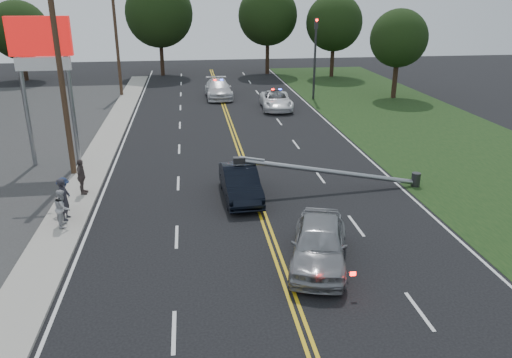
{
  "coord_description": "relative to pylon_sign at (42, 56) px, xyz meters",
  "views": [
    {
      "loc": [
        -2.96,
        -14.03,
        9.1
      ],
      "look_at": [
        -0.3,
        5.59,
        1.7
      ],
      "focal_mm": 35.0,
      "sensor_mm": 36.0,
      "label": 1
    }
  ],
  "objects": [
    {
      "name": "ground",
      "position": [
        10.5,
        -14.0,
        -6.0
      ],
      "size": [
        120.0,
        120.0,
        0.0
      ],
      "primitive_type": "plane",
      "color": "black",
      "rests_on": "ground"
    },
    {
      "name": "sidewalk",
      "position": [
        2.1,
        -4.0,
        -5.94
      ],
      "size": [
        1.8,
        70.0,
        0.12
      ],
      "primitive_type": "cube",
      "color": "#A19C91",
      "rests_on": "ground"
    },
    {
      "name": "grass_verge",
      "position": [
        24.0,
        -4.0,
        -5.99
      ],
      "size": [
        12.0,
        80.0,
        0.01
      ],
      "primitive_type": "cube",
      "color": "black",
      "rests_on": "ground"
    },
    {
      "name": "centerline_yellow",
      "position": [
        10.5,
        -4.0,
        -5.99
      ],
      "size": [
        0.36,
        80.0,
        0.0
      ],
      "primitive_type": "cube",
      "color": "gold",
      "rests_on": "ground"
    },
    {
      "name": "pylon_sign",
      "position": [
        0.0,
        0.0,
        0.0
      ],
      "size": [
        3.2,
        0.35,
        8.0
      ],
      "color": "gray",
      "rests_on": "ground"
    },
    {
      "name": "traffic_signal",
      "position": [
        18.8,
        16.0,
        -1.79
      ],
      "size": [
        0.28,
        0.41,
        7.05
      ],
      "color": "#2D2D30",
      "rests_on": "ground"
    },
    {
      "name": "fallen_streetlight",
      "position": [
        14.69,
        -6.0,
        -5.08
      ],
      "size": [
        9.36,
        0.44,
        1.91
      ],
      "color": "#2D2D30",
      "rests_on": "ground"
    },
    {
      "name": "utility_pole_mid",
      "position": [
        1.3,
        -2.0,
        -0.91
      ],
      "size": [
        1.6,
        0.28,
        10.0
      ],
      "color": "#382619",
      "rests_on": "ground"
    },
    {
      "name": "utility_pole_far",
      "position": [
        1.3,
        20.0,
        -0.91
      ],
      "size": [
        1.6,
        0.28,
        10.0
      ],
      "color": "#382619",
      "rests_on": "ground"
    },
    {
      "name": "tree_5",
      "position": [
        -10.19,
        30.56,
        -0.65
      ],
      "size": [
        6.21,
        6.21,
        8.47
      ],
      "color": "black",
      "rests_on": "ground"
    },
    {
      "name": "tree_6",
      "position": [
        4.66,
        32.17,
        0.93
      ],
      "size": [
        7.57,
        7.57,
        10.72
      ],
      "color": "black",
      "rests_on": "ground"
    },
    {
      "name": "tree_7",
      "position": [
        17.02,
        31.7,
        0.66
      ],
      "size": [
        6.82,
        6.82,
        10.07
      ],
      "color": "black",
      "rests_on": "ground"
    },
    {
      "name": "tree_8",
      "position": [
        24.08,
        28.65,
        -0.03
      ],
      "size": [
        6.29,
        6.29,
        9.13
      ],
      "color": "black",
      "rests_on": "ground"
    },
    {
      "name": "tree_9",
      "position": [
        26.31,
        15.71,
        -0.69
      ],
      "size": [
        5.09,
        5.09,
        7.87
      ],
      "color": "black",
      "rests_on": "ground"
    },
    {
      "name": "crashed_sedan",
      "position": [
        9.74,
        -6.34,
        -5.25
      ],
      "size": [
        1.77,
        4.61,
        1.5
      ],
      "primitive_type": "imported",
      "rotation": [
        0.0,
        0.0,
        0.04
      ],
      "color": "black",
      "rests_on": "ground"
    },
    {
      "name": "waiting_sedan",
      "position": [
        11.87,
        -12.77,
        -5.19
      ],
      "size": [
        3.19,
        5.11,
        1.62
      ],
      "primitive_type": "imported",
      "rotation": [
        0.0,
        0.0,
        -0.29
      ],
      "color": "gray",
      "rests_on": "ground"
    },
    {
      "name": "emergency_a",
      "position": [
        14.74,
        12.45,
        -5.27
      ],
      "size": [
        2.69,
        5.33,
        1.44
      ],
      "primitive_type": "imported",
      "rotation": [
        0.0,
        0.0,
        -0.06
      ],
      "color": "white",
      "rests_on": "ground"
    },
    {
      "name": "emergency_b",
      "position": [
        10.29,
        17.85,
        -5.18
      ],
      "size": [
        2.41,
        5.69,
        1.64
      ],
      "primitive_type": "imported",
      "rotation": [
        0.0,
        0.0,
        0.02
      ],
      "color": "silver",
      "rests_on": "ground"
    },
    {
      "name": "bystander_a",
      "position": [
        2.18,
        -7.92,
        -4.97
      ],
      "size": [
        0.48,
        0.69,
        1.82
      ],
      "primitive_type": "imported",
      "rotation": [
        0.0,
        0.0,
        1.5
      ],
      "color": "#2A2931",
      "rests_on": "sidewalk"
    },
    {
      "name": "bystander_b",
      "position": [
        2.23,
        -8.58,
        -5.09
      ],
      "size": [
        0.71,
        0.85,
        1.58
      ],
      "primitive_type": "imported",
      "rotation": [
        0.0,
        0.0,
        1.73
      ],
      "color": "#ACABB0",
      "rests_on": "sidewalk"
    },
    {
      "name": "bystander_c",
      "position": [
        1.97,
        -7.05,
        -5.11
      ],
      "size": [
        0.66,
        1.04,
        1.54
      ],
      "primitive_type": "imported",
      "rotation": [
        0.0,
        0.0,
        1.48
      ],
      "color": "#1B2644",
      "rests_on": "sidewalk"
    },
    {
      "name": "bystander_d",
      "position": [
        2.35,
        -5.09,
        -5.02
      ],
      "size": [
        0.44,
        1.01,
        1.71
      ],
      "primitive_type": "imported",
      "rotation": [
        0.0,
        0.0,
        1.55
      ],
      "color": "#564744",
      "rests_on": "sidewalk"
    }
  ]
}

